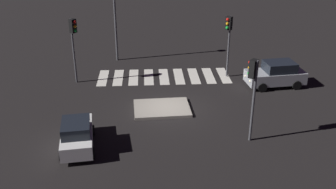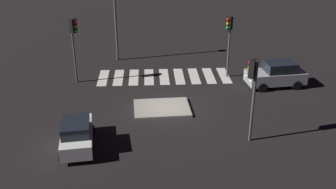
{
  "view_description": "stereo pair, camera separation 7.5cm",
  "coord_description": "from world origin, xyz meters",
  "px_view_note": "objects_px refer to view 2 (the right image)",
  "views": [
    {
      "loc": [
        1.29,
        22.25,
        11.21
      ],
      "look_at": [
        0.0,
        0.0,
        1.0
      ],
      "focal_mm": 41.99,
      "sensor_mm": 36.0,
      "label": 1
    },
    {
      "loc": [
        1.21,
        22.25,
        11.21
      ],
      "look_at": [
        0.0,
        0.0,
        1.0
      ],
      "focal_mm": 41.99,
      "sensor_mm": 36.0,
      "label": 2
    }
  ],
  "objects_px": {
    "car_silver": "(276,74)",
    "traffic_island": "(162,108)",
    "traffic_light_south": "(229,32)",
    "traffic_light_west": "(253,81)",
    "traffic_light_east": "(74,35)",
    "car_white": "(77,134)"
  },
  "relations": [
    {
      "from": "traffic_light_east",
      "to": "car_silver",
      "type": "bearing_deg",
      "value": 30.67
    },
    {
      "from": "car_silver",
      "to": "traffic_island",
      "type": "bearing_deg",
      "value": 15.69
    },
    {
      "from": "car_silver",
      "to": "car_white",
      "type": "bearing_deg",
      "value": 24.03
    },
    {
      "from": "car_silver",
      "to": "traffic_light_east",
      "type": "relative_size",
      "value": 0.91
    },
    {
      "from": "traffic_light_south",
      "to": "car_silver",
      "type": "bearing_deg",
      "value": 102.09
    },
    {
      "from": "traffic_island",
      "to": "traffic_light_east",
      "type": "bearing_deg",
      "value": -38.63
    },
    {
      "from": "car_white",
      "to": "traffic_light_west",
      "type": "bearing_deg",
      "value": -94.98
    },
    {
      "from": "traffic_light_east",
      "to": "traffic_light_south",
      "type": "height_order",
      "value": "traffic_light_east"
    },
    {
      "from": "car_white",
      "to": "traffic_light_south",
      "type": "height_order",
      "value": "traffic_light_south"
    },
    {
      "from": "car_silver",
      "to": "traffic_light_east",
      "type": "xyz_separation_m",
      "value": [
        14.24,
        -1.42,
        2.69
      ]
    },
    {
      "from": "car_white",
      "to": "traffic_light_west",
      "type": "height_order",
      "value": "traffic_light_west"
    },
    {
      "from": "traffic_light_east",
      "to": "traffic_light_south",
      "type": "relative_size",
      "value": 1.02
    },
    {
      "from": "traffic_light_west",
      "to": "traffic_light_south",
      "type": "height_order",
      "value": "traffic_light_south"
    },
    {
      "from": "traffic_light_east",
      "to": "traffic_light_west",
      "type": "height_order",
      "value": "traffic_light_east"
    },
    {
      "from": "traffic_light_west",
      "to": "traffic_light_south",
      "type": "bearing_deg",
      "value": -49.72
    },
    {
      "from": "car_silver",
      "to": "traffic_light_west",
      "type": "bearing_deg",
      "value": 56.25
    },
    {
      "from": "traffic_light_west",
      "to": "traffic_light_south",
      "type": "distance_m",
      "value": 9.1
    },
    {
      "from": "traffic_island",
      "to": "car_white",
      "type": "height_order",
      "value": "car_white"
    },
    {
      "from": "car_silver",
      "to": "traffic_light_south",
      "type": "xyz_separation_m",
      "value": [
        3.22,
        -1.88,
        2.63
      ]
    },
    {
      "from": "traffic_island",
      "to": "car_silver",
      "type": "height_order",
      "value": "car_silver"
    },
    {
      "from": "car_white",
      "to": "traffic_light_west",
      "type": "relative_size",
      "value": 0.83
    },
    {
      "from": "traffic_light_east",
      "to": "traffic_light_west",
      "type": "distance_m",
      "value": 13.57
    }
  ]
}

